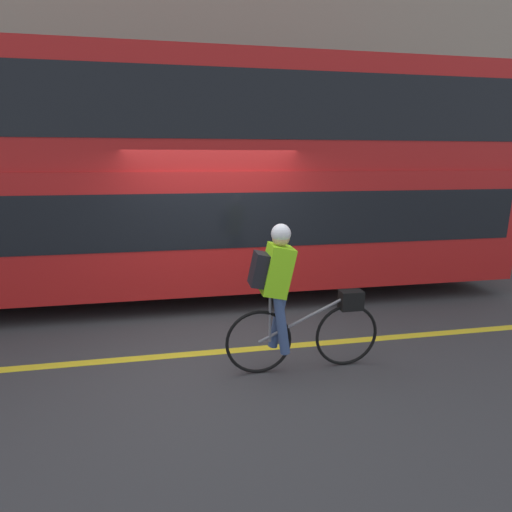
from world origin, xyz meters
name	(u,v)px	position (x,y,z in m)	size (l,w,h in m)	color
ground_plane	(223,348)	(0.00, 0.00, 0.00)	(80.00, 80.00, 0.00)	#38383A
road_center_line	(224,351)	(0.00, -0.09, 0.00)	(50.00, 0.14, 0.01)	yellow
sidewalk_curb	(203,254)	(0.00, 5.04, 0.08)	(60.00, 2.27, 0.15)	#A8A399
building_facade	(196,115)	(0.00, 6.32, 3.50)	(60.00, 0.30, 6.99)	gray
bus	(207,172)	(-0.01, 2.36, 2.16)	(10.39, 2.51, 3.88)	black
cyclist_on_bike	(289,295)	(0.68, -0.67, 0.91)	(1.79, 0.32, 1.71)	black
street_sign_post	(81,201)	(-2.71, 4.92, 1.47)	(0.36, 0.09, 2.35)	#59595B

